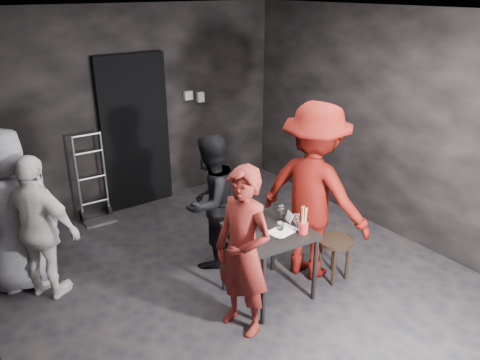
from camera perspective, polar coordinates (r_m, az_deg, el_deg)
floor at (r=5.03m, az=-0.08°, el=-12.62°), size 4.50×5.00×0.02m
ceiling at (r=4.10m, az=-0.10°, el=19.82°), size 4.50×5.00×0.02m
wall_back at (r=6.49m, az=-13.11°, el=8.28°), size 4.50×0.04×2.70m
wall_right at (r=5.91m, az=18.09°, el=6.34°), size 0.04×5.00×2.70m
doorway at (r=6.52m, az=-12.67°, el=5.63°), size 0.95×0.10×2.10m
wallbox_upper at (r=6.79m, az=-6.34°, el=10.21°), size 0.12×0.06×0.12m
wallbox_lower at (r=6.89m, az=-4.85°, el=10.03°), size 0.10×0.06×0.14m
hand_truck at (r=6.46m, az=-17.14°, el=-2.95°), size 0.40×0.34×1.19m
tasting_table at (r=4.55m, az=3.61°, el=-7.07°), size 0.72×0.72×0.75m
stool at (r=5.03m, az=11.48°, el=-7.95°), size 0.37×0.37×0.47m
server_red at (r=4.05m, az=0.39°, el=-8.40°), size 0.52×0.67×1.63m
woman_black at (r=5.05m, az=-3.59°, el=-2.71°), size 0.82×0.63×1.48m
man_maroon at (r=4.74m, az=9.19°, el=1.07°), size 1.12×1.67×2.37m
bystander_cream at (r=4.89m, az=-23.17°, el=-5.58°), size 0.84×0.94×1.48m
bystander_grey at (r=5.08m, az=-26.06°, el=-2.47°), size 0.93×0.52×1.89m
tasting_mat at (r=4.47m, az=5.23°, el=-6.20°), size 0.30×0.22×0.00m
wine_glass_a at (r=4.27m, az=1.49°, el=-6.25°), size 0.08×0.08×0.18m
wine_glass_b at (r=4.44m, az=1.03°, el=-4.91°), size 0.08×0.08×0.20m
wine_glass_c at (r=4.53m, az=1.97°, el=-4.29°), size 0.10×0.10×0.20m
wine_glass_d at (r=4.29m, az=4.89°, el=-6.05°), size 0.09×0.09×0.19m
wine_glass_e at (r=4.45m, az=6.87°, el=-5.08°), size 0.09×0.09×0.19m
wine_glass_f at (r=4.61m, az=5.06°, el=-3.99°), size 0.08×0.08×0.18m
wine_bottle at (r=4.26m, az=0.94°, el=-5.87°), size 0.08×0.08×0.31m
breadstick_cup at (r=4.40m, az=7.77°, el=-4.91°), size 0.09×0.09×0.29m
reserved_card at (r=4.63m, az=6.05°, el=-4.51°), size 0.10×0.14×0.09m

